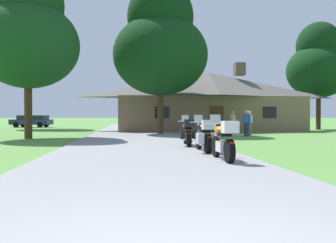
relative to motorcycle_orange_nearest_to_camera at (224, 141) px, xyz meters
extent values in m
plane|color=#56893D|center=(-2.16, 12.99, -0.62)|extent=(500.00, 500.00, 0.00)
cube|color=gray|center=(-2.16, 10.99, -0.59)|extent=(6.40, 80.00, 0.06)
cylinder|color=black|center=(-0.02, 0.87, -0.24)|extent=(0.12, 0.64, 0.64)
cylinder|color=black|center=(0.01, -0.57, -0.24)|extent=(0.16, 0.64, 0.64)
cube|color=silver|center=(0.00, 0.13, -0.18)|extent=(0.27, 0.56, 0.30)
ellipsoid|color=orange|center=(-0.01, 0.39, 0.27)|extent=(0.31, 0.53, 0.26)
cube|color=black|center=(0.00, -0.07, 0.18)|extent=(0.29, 0.52, 0.10)
cylinder|color=silver|center=(-0.02, 0.83, 0.46)|extent=(0.66, 0.04, 0.03)
cylinder|color=silver|center=(-0.02, 0.87, 0.12)|extent=(0.06, 0.24, 0.73)
cube|color=#B2BCC6|center=(-0.02, 0.93, 0.60)|extent=(0.32, 0.11, 0.27)
sphere|color=silver|center=(-0.02, 0.83, 0.32)|extent=(0.11, 0.11, 0.11)
cube|color=silver|center=(0.01, -0.62, 0.40)|extent=(0.41, 0.37, 0.32)
cube|color=red|center=(0.01, -0.79, -0.01)|extent=(0.14, 0.03, 0.06)
cylinder|color=silver|center=(0.14, -0.25, -0.34)|extent=(0.08, 0.55, 0.07)
cylinder|color=black|center=(-0.07, 3.40, -0.24)|extent=(0.13, 0.64, 0.64)
cylinder|color=black|center=(-0.03, 1.97, -0.24)|extent=(0.17, 0.64, 0.64)
cube|color=silver|center=(-0.05, 2.66, -0.18)|extent=(0.28, 0.57, 0.30)
ellipsoid|color=black|center=(-0.05, 2.92, 0.27)|extent=(0.31, 0.53, 0.26)
cube|color=black|center=(-0.04, 2.47, 0.18)|extent=(0.29, 0.53, 0.10)
cylinder|color=silver|center=(-0.07, 3.36, 0.46)|extent=(0.66, 0.05, 0.03)
cylinder|color=silver|center=(-0.07, 3.40, 0.12)|extent=(0.07, 0.24, 0.73)
cube|color=#B2BCC6|center=(-0.07, 3.46, 0.60)|extent=(0.32, 0.12, 0.27)
sphere|color=silver|center=(-0.07, 3.36, 0.32)|extent=(0.11, 0.11, 0.11)
cube|color=#B7B7BC|center=(-0.03, 1.92, 0.40)|extent=(0.41, 0.37, 0.32)
cube|color=red|center=(-0.02, 1.75, -0.01)|extent=(0.14, 0.03, 0.06)
cylinder|color=silver|center=(0.10, 2.29, -0.34)|extent=(0.09, 0.55, 0.07)
cube|color=#B7B7BC|center=(-0.29, 2.01, -0.06)|extent=(0.21, 0.41, 0.36)
cube|color=#B7B7BC|center=(0.23, 2.02, -0.06)|extent=(0.21, 0.41, 0.36)
cylinder|color=black|center=(-0.17, 6.06, -0.24)|extent=(0.14, 0.64, 0.64)
cylinder|color=black|center=(-0.24, 4.63, -0.24)|extent=(0.18, 0.65, 0.64)
cube|color=silver|center=(-0.21, 5.33, -0.18)|extent=(0.29, 0.57, 0.30)
ellipsoid|color=orange|center=(-0.20, 5.59, 0.27)|extent=(0.32, 0.53, 0.26)
cube|color=black|center=(-0.22, 5.13, 0.18)|extent=(0.30, 0.53, 0.10)
cylinder|color=silver|center=(-0.18, 6.02, 0.46)|extent=(0.66, 0.06, 0.03)
cylinder|color=silver|center=(-0.17, 6.06, 0.12)|extent=(0.07, 0.24, 0.73)
cube|color=#B2BCC6|center=(-0.17, 6.12, 0.60)|extent=(0.32, 0.12, 0.27)
sphere|color=silver|center=(-0.18, 6.02, 0.32)|extent=(0.11, 0.11, 0.11)
cube|color=black|center=(-0.24, 4.58, 0.40)|extent=(0.42, 0.38, 0.32)
cube|color=red|center=(-0.25, 4.41, -0.01)|extent=(0.14, 0.04, 0.06)
cylinder|color=silver|center=(-0.09, 4.94, -0.34)|extent=(0.10, 0.55, 0.07)
cube|color=black|center=(-0.50, 4.69, -0.06)|extent=(0.22, 0.41, 0.36)
cube|color=black|center=(0.02, 4.66, -0.06)|extent=(0.22, 0.41, 0.36)
cube|color=brown|center=(4.13, 21.12, 0.84)|extent=(15.45, 6.23, 2.92)
pyramid|color=#5B5651|center=(4.13, 21.12, 3.40)|extent=(16.38, 6.61, 2.18)
cube|color=brown|center=(6.91, 21.12, 4.84)|extent=(0.90, 0.90, 1.10)
cube|color=#472D19|center=(4.13, 17.97, 0.43)|extent=(1.10, 0.08, 2.10)
cube|color=black|center=(-0.20, 17.97, 0.99)|extent=(1.10, 0.06, 0.90)
cube|color=black|center=(8.46, 17.97, 0.99)|extent=(1.10, 0.06, 0.90)
cylinder|color=navy|center=(4.88, 16.25, -0.19)|extent=(0.14, 0.14, 0.86)
cylinder|color=navy|center=(5.03, 16.35, -0.19)|extent=(0.14, 0.14, 0.86)
cube|color=tan|center=(4.96, 16.30, 0.52)|extent=(0.42, 0.39, 0.56)
cylinder|color=tan|center=(4.77, 16.17, 0.50)|extent=(0.09, 0.09, 0.58)
cylinder|color=tan|center=(5.15, 16.43, 0.50)|extent=(0.09, 0.09, 0.58)
sphere|color=tan|center=(4.96, 16.30, 0.94)|extent=(0.21, 0.21, 0.21)
cylinder|color=#B2AD99|center=(4.96, 16.30, 1.04)|extent=(0.22, 0.22, 0.05)
cylinder|color=navy|center=(4.88, 12.65, -0.19)|extent=(0.14, 0.14, 0.86)
cylinder|color=navy|center=(4.74, 12.76, -0.19)|extent=(0.14, 0.14, 0.86)
cube|color=#2D56AD|center=(4.81, 12.71, 0.52)|extent=(0.42, 0.40, 0.56)
cylinder|color=#2D56AD|center=(4.98, 12.56, 0.50)|extent=(0.09, 0.09, 0.58)
cylinder|color=#2D56AD|center=(4.63, 12.85, 0.50)|extent=(0.09, 0.09, 0.58)
sphere|color=tan|center=(4.81, 12.71, 0.94)|extent=(0.21, 0.21, 0.21)
cylinder|color=#B2AD99|center=(4.81, 12.71, 1.04)|extent=(0.22, 0.22, 0.05)
cylinder|color=#75664C|center=(5.41, 13.70, -0.19)|extent=(0.14, 0.14, 0.86)
cylinder|color=#75664C|center=(5.38, 13.88, -0.19)|extent=(0.14, 0.14, 0.86)
cube|color=silver|center=(5.39, 13.79, 0.52)|extent=(0.28, 0.39, 0.56)
cylinder|color=silver|center=(5.43, 13.56, 0.50)|extent=(0.09, 0.09, 0.58)
cylinder|color=silver|center=(5.35, 14.02, 0.50)|extent=(0.09, 0.09, 0.58)
sphere|color=tan|center=(5.39, 13.79, 0.94)|extent=(0.21, 0.21, 0.21)
cylinder|color=#422D19|center=(-8.53, 11.70, 1.28)|extent=(0.44, 0.44, 3.80)
ellipsoid|color=#143D19|center=(-8.53, 11.70, 4.81)|extent=(5.89, 5.89, 5.01)
ellipsoid|color=#123716|center=(-8.53, 11.70, 7.16)|extent=(4.12, 4.12, 4.42)
cylinder|color=#422D19|center=(15.49, 23.39, 1.39)|extent=(0.44, 0.44, 4.01)
ellipsoid|color=#0F3314|center=(15.49, 23.39, 5.07)|extent=(6.09, 6.09, 5.18)
ellipsoid|color=black|center=(15.49, 23.39, 7.51)|extent=(4.26, 4.26, 4.57)
cylinder|color=#422D19|center=(-0.50, 15.82, 1.28)|extent=(0.44, 0.44, 3.80)
ellipsoid|color=#0F3314|center=(-0.50, 15.82, 5.04)|extent=(6.76, 6.76, 5.75)
ellipsoid|color=black|center=(-0.50, 15.82, 7.75)|extent=(4.73, 4.73, 5.07)
cylinder|color=#422D19|center=(-12.90, 28.07, 2.09)|extent=(0.44, 0.44, 5.41)
ellipsoid|color=#143D19|center=(-12.90, 28.07, 6.63)|extent=(6.68, 6.68, 5.68)
ellipsoid|color=#123716|center=(-12.90, 28.07, 9.30)|extent=(4.68, 4.68, 5.01)
cube|color=navy|center=(-14.22, 33.62, 0.00)|extent=(4.86, 2.64, 0.60)
cube|color=black|center=(-14.02, 33.58, 0.54)|extent=(3.46, 2.17, 0.48)
cylinder|color=black|center=(-15.77, 33.04, -0.30)|extent=(0.67, 0.33, 0.64)
cylinder|color=black|center=(-15.47, 34.71, -0.30)|extent=(0.67, 0.33, 0.64)
cylinder|color=black|center=(-12.97, 32.53, -0.30)|extent=(0.67, 0.33, 0.64)
cylinder|color=black|center=(-12.66, 34.19, -0.30)|extent=(0.67, 0.33, 0.64)
camera|label=1|loc=(-2.59, -9.91, 0.69)|focal=38.57mm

